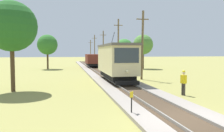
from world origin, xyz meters
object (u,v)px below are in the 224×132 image
at_px(utility_pole_far, 103,48).
at_px(tree_right_far, 47,45).
at_px(freight_car, 93,60).
at_px(utility_pole_horizon, 91,50).
at_px(tree_right_near, 11,26).
at_px(tree_left_far, 124,48).
at_px(utility_pole_distant, 95,48).
at_px(utility_pole_mid, 118,45).
at_px(trackside_signal_marker, 132,102).
at_px(track_worker, 184,81).
at_px(tree_left_near, 143,45).
at_px(red_tram, 116,61).
at_px(utility_pole_near_tram, 142,45).

bearing_deg(utility_pole_far, tree_right_far, -144.41).
relative_size(freight_car, utility_pole_horizon, 0.72).
distance_m(tree_right_near, tree_left_far, 36.35).
xyz_separation_m(freight_car, utility_pole_distant, (3.29, 23.13, 2.56)).
bearing_deg(freight_car, utility_pole_mid, -65.30).
relative_size(utility_pole_mid, trackside_signal_marker, 7.03).
distance_m(freight_car, utility_pole_far, 8.58).
xyz_separation_m(freight_car, track_worker, (3.14, -27.86, -0.57)).
xyz_separation_m(utility_pole_mid, trackside_signal_marker, (-5.20, -24.88, -3.58)).
height_order(utility_pole_far, tree_left_far, utility_pole_far).
bearing_deg(track_worker, freight_car, -100.93).
bearing_deg(tree_right_near, freight_car, 69.32).
bearing_deg(utility_pole_horizon, utility_pole_mid, -90.00).
height_order(utility_pole_far, tree_left_near, utility_pole_far).
xyz_separation_m(utility_pole_far, tree_left_near, (5.55, -10.90, 0.41)).
relative_size(freight_car, utility_pole_distant, 0.65).
height_order(red_tram, utility_pole_near_tram, utility_pole_near_tram).
bearing_deg(trackside_signal_marker, freight_car, 86.59).
height_order(utility_pole_mid, trackside_signal_marker, utility_pole_mid).
relative_size(track_worker, tree_left_far, 0.29).
xyz_separation_m(freight_car, utility_pole_far, (3.29, 7.54, 2.43)).
distance_m(utility_pole_far, tree_left_far, 5.09).
bearing_deg(utility_pole_far, utility_pole_mid, -90.00).
xyz_separation_m(utility_pole_far, utility_pole_distant, (0.00, 15.59, 0.13)).
xyz_separation_m(utility_pole_distant, tree_left_near, (5.55, -26.49, 0.27)).
bearing_deg(track_worker, utility_pole_horizon, -107.50).
distance_m(utility_pole_near_tram, tree_right_far, 21.38).
xyz_separation_m(utility_pole_near_tram, utility_pole_mid, (0.00, 11.55, 0.39)).
bearing_deg(tree_right_far, trackside_signal_marker, -78.73).
height_order(freight_car, utility_pole_mid, utility_pole_mid).
xyz_separation_m(track_worker, tree_right_far, (-11.30, 27.20, 3.36)).
relative_size(utility_pole_mid, tree_left_far, 1.36).
relative_size(utility_pole_near_tram, tree_right_far, 1.22).
relative_size(utility_pole_horizon, tree_right_near, 1.03).
bearing_deg(trackside_signal_marker, utility_pole_far, 82.51).
relative_size(red_tram, tree_right_near, 1.23).
bearing_deg(red_tram, track_worker, -67.61).
relative_size(utility_pole_far, tree_left_far, 1.28).
bearing_deg(tree_right_far, utility_pole_near_tram, -57.60).
relative_size(utility_pole_distant, tree_left_far, 1.32).
relative_size(tree_left_far, tree_right_far, 0.99).
height_order(utility_pole_mid, tree_right_far, utility_pole_mid).
relative_size(trackside_signal_marker, tree_left_far, 0.19).
relative_size(trackside_signal_marker, track_worker, 0.66).
bearing_deg(freight_car, red_tram, -89.99).
distance_m(utility_pole_horizon, tree_left_near, 37.94).
bearing_deg(utility_pole_mid, tree_left_near, 34.39).
bearing_deg(tree_left_near, tree_right_far, 170.97).
bearing_deg(trackside_signal_marker, utility_pole_near_tram, 68.68).
xyz_separation_m(red_tram, tree_right_far, (-8.17, 19.59, 2.15)).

